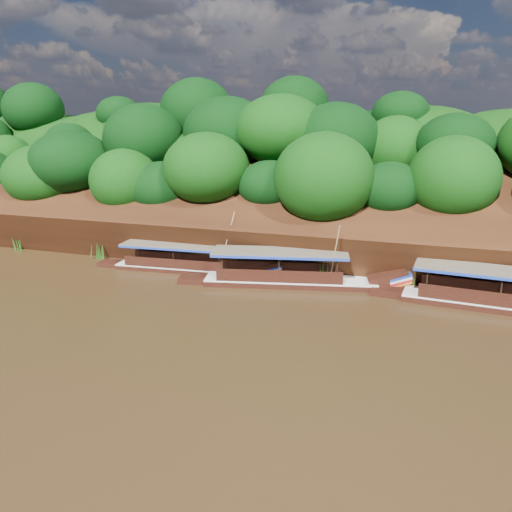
{
  "coord_description": "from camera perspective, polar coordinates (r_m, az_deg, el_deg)",
  "views": [
    {
      "loc": [
        7.39,
        -27.28,
        12.15
      ],
      "look_at": [
        -3.86,
        7.0,
        2.18
      ],
      "focal_mm": 35.0,
      "sensor_mm": 36.0,
      "label": 1
    }
  ],
  "objects": [
    {
      "name": "boat_2",
      "position": [
        41.16,
        -7.05,
        -1.12
      ],
      "size": [
        14.13,
        3.03,
        5.53
      ],
      "rotation": [
        0.0,
        0.0,
        0.08
      ],
      "color": "black",
      "rests_on": "ground"
    },
    {
      "name": "riverbank",
      "position": [
        51.59,
        9.57,
        3.76
      ],
      "size": [
        120.0,
        30.06,
        19.4
      ],
      "color": "black",
      "rests_on": "ground"
    },
    {
      "name": "reeds",
      "position": [
        39.75,
        2.82,
        -1.07
      ],
      "size": [
        50.66,
        2.51,
        1.95
      ],
      "color": "#215715",
      "rests_on": "ground"
    },
    {
      "name": "ground",
      "position": [
        30.77,
        2.79,
        -7.83
      ],
      "size": [
        160.0,
        160.0,
        0.0
      ],
      "primitive_type": "plane",
      "color": "black",
      "rests_on": "ground"
    },
    {
      "name": "boat_1",
      "position": [
        37.66,
        5.12,
        -2.48
      ],
      "size": [
        15.32,
        5.3,
        5.43
      ],
      "rotation": [
        0.0,
        0.0,
        0.21
      ],
      "color": "black",
      "rests_on": "ground"
    }
  ]
}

